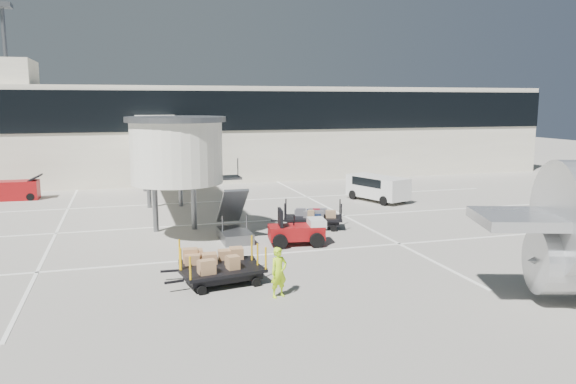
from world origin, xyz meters
name	(u,v)px	position (x,y,z in m)	size (l,w,h in m)	color
ground	(291,266)	(0.00, 0.00, 0.00)	(140.00, 140.00, 0.00)	#ADA89B
lane_markings	(233,221)	(-0.67, 9.33, 0.01)	(40.00, 30.00, 0.02)	white
terminal	(192,131)	(-0.35, 29.94, 4.11)	(64.00, 12.11, 15.20)	silver
jet_bridge	(167,144)	(-3.97, 12.26, 4.28)	(5.70, 20.40, 6.03)	white
baggage_tug	(298,231)	(1.32, 3.32, 0.63)	(2.81, 2.01, 1.74)	maroon
suitcase_cart	(313,219)	(3.15, 6.35, 0.54)	(3.85, 2.44, 1.49)	black
box_cart_near	(215,263)	(-3.26, -0.65, 0.58)	(3.71, 1.67, 1.44)	black
box_cart_far	(223,271)	(-3.12, -1.55, 0.53)	(3.76, 1.97, 1.44)	black
ground_worker	(279,272)	(-1.50, -3.43, 0.89)	(0.65, 0.42, 1.78)	#B3E818
minivan	(376,186)	(10.06, 13.21, 1.02)	(3.20, 4.83, 1.70)	silver
belt_loader	(13,190)	(-13.91, 20.66, 0.66)	(3.66, 1.58, 1.74)	maroon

